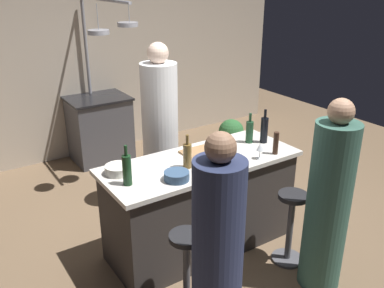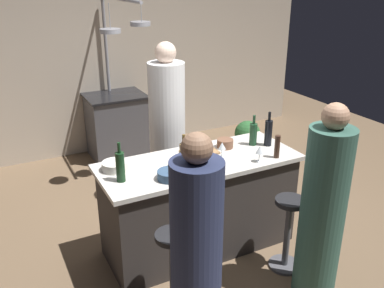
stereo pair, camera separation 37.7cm
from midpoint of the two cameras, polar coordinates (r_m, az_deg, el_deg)
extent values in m
plane|color=brown|center=(4.15, 3.66, -13.66)|extent=(9.00, 9.00, 0.00)
cube|color=#BCAD99|center=(6.09, -10.12, 11.19)|extent=(6.40, 0.16, 2.60)
cube|color=#332D2B|center=(3.91, 3.81, -8.55)|extent=(1.72, 0.66, 0.86)
cube|color=beige|center=(3.70, 3.99, -2.56)|extent=(1.80, 0.72, 0.04)
cube|color=#47474C|center=(5.95, -8.38, 2.33)|extent=(0.76, 0.60, 0.86)
cube|color=black|center=(5.81, -8.62, 6.46)|extent=(0.80, 0.64, 0.03)
cylinder|color=white|center=(4.50, -0.96, 0.97)|extent=(0.38, 0.38, 1.60)
sphere|color=beige|center=(4.25, -1.04, 12.31)|extent=(0.22, 0.22, 0.22)
cylinder|color=#4C4C51|center=(4.02, 15.19, -15.66)|extent=(0.28, 0.28, 0.02)
cylinder|color=#4C4C51|center=(3.84, 15.68, -11.87)|extent=(0.06, 0.06, 0.62)
cylinder|color=black|center=(3.67, 16.20, -7.61)|extent=(0.26, 0.26, 0.04)
cylinder|color=#33594C|center=(3.44, 20.35, -9.27)|extent=(0.34, 0.34, 1.43)
sphere|color=tan|center=(3.12, 22.29, 3.44)|extent=(0.19, 0.19, 0.19)
cylinder|color=#4C4C51|center=(3.30, 0.84, -17.23)|extent=(0.06, 0.06, 0.62)
cylinder|color=black|center=(3.10, 0.87, -12.55)|extent=(0.26, 0.26, 0.04)
cylinder|color=#262D4C|center=(2.81, 4.58, -15.67)|extent=(0.34, 0.34, 1.41)
sphere|color=#8C664C|center=(2.41, 5.15, -0.66)|extent=(0.19, 0.19, 0.19)
cylinder|color=gray|center=(5.99, -9.53, 8.86)|extent=(0.04, 0.04, 2.15)
cylinder|color=gray|center=(4.58, -8.69, 14.96)|extent=(0.22, 0.22, 0.04)
cylinder|color=gray|center=(4.55, -8.76, 16.70)|extent=(0.01, 0.01, 0.28)
cylinder|color=gray|center=(4.73, -4.72, 15.99)|extent=(0.22, 0.22, 0.04)
cylinder|color=gray|center=(4.68, -4.54, 17.34)|extent=(0.01, 0.01, 0.23)
cylinder|color=brown|center=(6.05, 9.19, -0.91)|extent=(0.24, 0.24, 0.16)
sphere|color=#2D6633|center=(5.96, 9.35, 1.39)|extent=(0.36, 0.36, 0.36)
cube|color=#997047|center=(3.84, 3.84, -1.15)|extent=(0.32, 0.22, 0.02)
cylinder|color=#382319|center=(3.82, 14.31, -0.40)|extent=(0.05, 0.05, 0.21)
cylinder|color=brown|center=(3.51, 1.94, -1.68)|extent=(0.07, 0.07, 0.21)
cylinder|color=brown|center=(3.46, 1.97, 0.57)|extent=(0.03, 0.03, 0.08)
cylinder|color=#143319|center=(3.30, -6.51, -3.21)|extent=(0.07, 0.07, 0.24)
cylinder|color=#143319|center=(3.23, -6.64, -0.58)|extent=(0.03, 0.03, 0.08)
cylinder|color=black|center=(4.06, 12.98, 1.40)|extent=(0.07, 0.07, 0.25)
cylinder|color=black|center=(4.01, 13.19, 3.63)|extent=(0.03, 0.03, 0.08)
cylinder|color=#193D23|center=(4.05, 10.99, 1.24)|extent=(0.07, 0.07, 0.21)
cylinder|color=#193D23|center=(4.00, 11.14, 3.22)|extent=(0.03, 0.03, 0.08)
cylinder|color=silver|center=(3.77, 6.94, -1.85)|extent=(0.06, 0.06, 0.01)
cylinder|color=silver|center=(3.75, 6.96, -1.28)|extent=(0.01, 0.01, 0.07)
cone|color=silver|center=(3.72, 7.01, -0.29)|extent=(0.07, 0.07, 0.06)
cylinder|color=silver|center=(3.74, 11.96, -2.38)|extent=(0.06, 0.06, 0.01)
cylinder|color=silver|center=(3.72, 12.01, -1.82)|extent=(0.01, 0.01, 0.07)
cone|color=silver|center=(3.69, 12.09, -0.82)|extent=(0.07, 0.07, 0.06)
cylinder|color=silver|center=(3.52, -7.47, -3.05)|extent=(0.22, 0.22, 0.07)
cylinder|color=brown|center=(3.97, 7.25, 0.03)|extent=(0.15, 0.15, 0.08)
cylinder|color=#334C6B|center=(3.34, 0.20, -4.31)|extent=(0.20, 0.20, 0.07)
camera|label=1|loc=(0.19, -87.14, 1.17)|focal=39.20mm
camera|label=2|loc=(0.19, 92.86, -1.17)|focal=39.20mm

